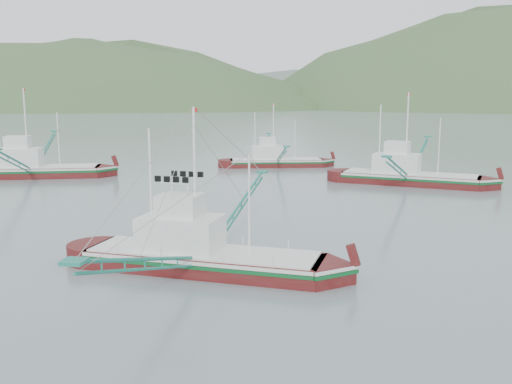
# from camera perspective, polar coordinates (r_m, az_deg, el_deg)

# --- Properties ---
(ground) EXTENTS (1200.00, 1200.00, 0.00)m
(ground) POSITION_cam_1_polar(r_m,az_deg,el_deg) (32.57, -1.57, -7.34)
(ground) COLOR slate
(ground) RESTS_ON ground
(main_boat) EXTENTS (13.47, 23.64, 9.62)m
(main_boat) POSITION_cam_1_polar(r_m,az_deg,el_deg) (31.39, -5.61, -5.09)
(main_boat) COLOR #480C0C
(main_boat) RESTS_ON ground
(bg_boat_left) EXTENTS (15.63, 26.72, 11.08)m
(bg_boat_left) POSITION_cam_1_polar(r_m,az_deg,el_deg) (71.27, -21.56, 3.05)
(bg_boat_left) COLOR #480C0C
(bg_boat_left) RESTS_ON ground
(bg_boat_right) EXTENTS (14.85, 25.46, 10.52)m
(bg_boat_right) POSITION_cam_1_polar(r_m,az_deg,el_deg) (63.17, 15.03, 2.50)
(bg_boat_right) COLOR #480C0C
(bg_boat_right) RESTS_ON ground
(bg_boat_far) EXTENTS (12.75, 22.04, 9.04)m
(bg_boat_far) POSITION_cam_1_polar(r_m,az_deg,el_deg) (76.27, 1.95, 3.75)
(bg_boat_far) COLOR #480C0C
(bg_boat_far) RESTS_ON ground
(headland_left) EXTENTS (448.00, 308.00, 210.00)m
(headland_left) POSITION_cam_1_polar(r_m,az_deg,el_deg) (432.54, -17.10, 8.05)
(headland_left) COLOR #3C592E
(headland_left) RESTS_ON ground
(ridge_distant) EXTENTS (960.00, 400.00, 240.00)m
(ridge_distant) POSITION_cam_1_polar(r_m,az_deg,el_deg) (591.24, 10.97, 8.64)
(ridge_distant) COLOR slate
(ridge_distant) RESTS_ON ground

